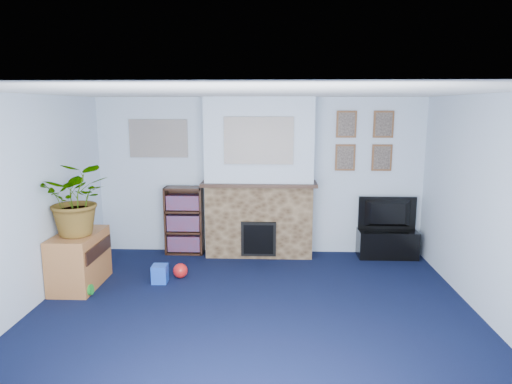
{
  "coord_description": "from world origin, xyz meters",
  "views": [
    {
      "loc": [
        0.23,
        -4.71,
        2.26
      ],
      "look_at": [
        -0.0,
        0.99,
        1.19
      ],
      "focal_mm": 32.0,
      "sensor_mm": 36.0,
      "label": 1
    }
  ],
  "objects_px": {
    "tv_stand": "(387,243)",
    "television": "(388,214)",
    "bookshelf": "(184,222)",
    "sideboard": "(80,259)"
  },
  "relations": [
    {
      "from": "tv_stand",
      "to": "sideboard",
      "type": "bearing_deg",
      "value": -162.76
    },
    {
      "from": "tv_stand",
      "to": "bookshelf",
      "type": "height_order",
      "value": "bookshelf"
    },
    {
      "from": "bookshelf",
      "to": "tv_stand",
      "type": "bearing_deg",
      "value": -1.41
    },
    {
      "from": "tv_stand",
      "to": "television",
      "type": "distance_m",
      "value": 0.44
    },
    {
      "from": "television",
      "to": "sideboard",
      "type": "relative_size",
      "value": 0.98
    },
    {
      "from": "tv_stand",
      "to": "television",
      "type": "height_order",
      "value": "television"
    },
    {
      "from": "tv_stand",
      "to": "sideboard",
      "type": "height_order",
      "value": "sideboard"
    },
    {
      "from": "television",
      "to": "sideboard",
      "type": "height_order",
      "value": "television"
    },
    {
      "from": "television",
      "to": "bookshelf",
      "type": "height_order",
      "value": "bookshelf"
    },
    {
      "from": "bookshelf",
      "to": "sideboard",
      "type": "bearing_deg",
      "value": -128.08
    }
  ]
}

